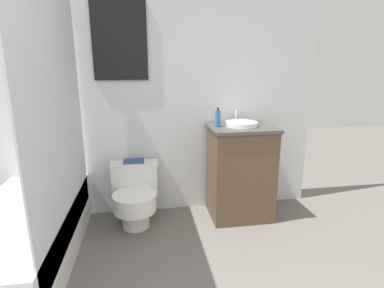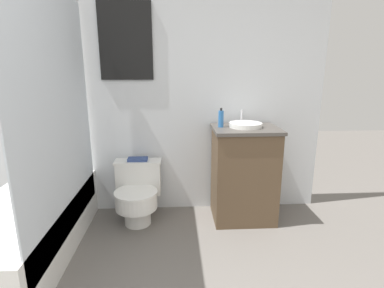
{
  "view_description": "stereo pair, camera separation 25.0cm",
  "coord_description": "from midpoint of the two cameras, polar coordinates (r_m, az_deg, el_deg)",
  "views": [
    {
      "loc": [
        0.03,
        -0.49,
        1.42
      ],
      "look_at": [
        0.42,
        1.91,
        0.8
      ],
      "focal_mm": 28.0,
      "sensor_mm": 36.0,
      "label": 1
    },
    {
      "loc": [
        0.28,
        -0.51,
        1.42
      ],
      "look_at": [
        0.42,
        1.91,
        0.8
      ],
      "focal_mm": 28.0,
      "sensor_mm": 36.0,
      "label": 2
    }
  ],
  "objects": [
    {
      "name": "toilet",
      "position": [
        2.85,
        -7.85,
        -9.23
      ],
      "size": [
        0.44,
        0.51,
        0.56
      ],
      "color": "white",
      "rests_on": "ground_plane"
    },
    {
      "name": "wall_back",
      "position": [
        2.89,
        -6.51,
        11.13
      ],
      "size": [
        3.44,
        0.07,
        2.5
      ],
      "color": "silver",
      "rests_on": "ground_plane"
    },
    {
      "name": "shower_area",
      "position": [
        2.6,
        -26.43,
        -13.52
      ],
      "size": [
        0.7,
        1.52,
        1.98
      ],
      "color": "white",
      "rests_on": "ground_plane"
    },
    {
      "name": "soap_bottle",
      "position": [
        2.73,
        8.17,
        4.77
      ],
      "size": [
        0.05,
        0.05,
        0.17
      ],
      "color": "#2D6BB2",
      "rests_on": "vanity"
    },
    {
      "name": "sink",
      "position": [
        2.78,
        12.71,
        3.57
      ],
      "size": [
        0.3,
        0.33,
        0.13
      ],
      "color": "white",
      "rests_on": "vanity"
    },
    {
      "name": "vanity",
      "position": [
        2.88,
        12.32,
        -5.62
      ],
      "size": [
        0.6,
        0.48,
        0.89
      ],
      "color": "brown",
      "rests_on": "ground_plane"
    },
    {
      "name": "book_on_tank",
      "position": [
        2.87,
        -7.86,
        -2.93
      ],
      "size": [
        0.19,
        0.11,
        0.02
      ],
      "color": "#33477F",
      "rests_on": "toilet"
    }
  ]
}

